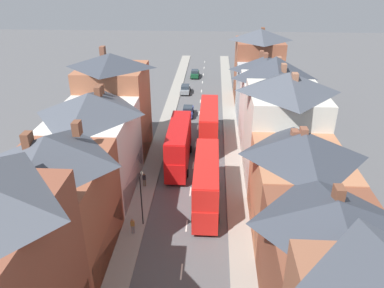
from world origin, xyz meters
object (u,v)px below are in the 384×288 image
(car_parked_left_a, at_px, (188,111))
(car_mid_black, at_px, (175,134))
(pedestrian_mid_left, at_px, (133,225))
(street_lamp, at_px, (141,196))
(double_decker_bus_far_approaching, at_px, (179,145))
(double_decker_bus_lead, at_px, (209,124))
(pedestrian_mid_right, at_px, (144,179))
(car_near_blue, at_px, (185,89))
(double_decker_bus_mid_street, at_px, (206,182))
(car_parked_left_b, at_px, (195,74))

(car_parked_left_a, height_order, car_mid_black, car_parked_left_a)
(pedestrian_mid_left, bearing_deg, street_lamp, 66.19)
(double_decker_bus_far_approaching, relative_size, car_parked_left_a, 2.74)
(street_lamp, bearing_deg, car_parked_left_a, 85.12)
(double_decker_bus_lead, xyz_separation_m, car_parked_left_a, (-3.59, 9.78, -1.97))
(car_parked_left_a, bearing_deg, car_mid_black, -98.00)
(pedestrian_mid_left, bearing_deg, pedestrian_mid_right, 92.30)
(car_parked_left_a, bearing_deg, pedestrian_mid_right, -98.92)
(car_near_blue, bearing_deg, pedestrian_mid_right, -93.65)
(double_decker_bus_lead, relative_size, double_decker_bus_mid_street, 1.00)
(double_decker_bus_mid_street, relative_size, double_decker_bus_far_approaching, 1.00)
(car_mid_black, xyz_separation_m, pedestrian_mid_right, (-2.16, -12.80, 0.23))
(double_decker_bus_mid_street, xyz_separation_m, pedestrian_mid_left, (-6.72, -5.13, -1.78))
(pedestrian_mid_left, xyz_separation_m, pedestrian_mid_right, (-0.33, 8.19, 0.00))
(double_decker_bus_lead, xyz_separation_m, double_decker_bus_far_approaching, (-3.60, -6.83, 0.00))
(double_decker_bus_mid_street, relative_size, car_mid_black, 2.66)
(car_mid_black, relative_size, pedestrian_mid_left, 2.52)
(car_mid_black, bearing_deg, double_decker_bus_far_approaching, -80.05)
(car_near_blue, bearing_deg, car_parked_left_a, -83.69)
(double_decker_bus_mid_street, height_order, car_mid_black, double_decker_bus_mid_street)
(double_decker_bus_lead, distance_m, double_decker_bus_far_approaching, 7.72)
(double_decker_bus_mid_street, relative_size, car_near_blue, 2.57)
(car_parked_left_b, distance_m, pedestrian_mid_left, 53.19)
(car_parked_left_b, height_order, pedestrian_mid_right, pedestrian_mid_right)
(car_near_blue, height_order, car_parked_left_a, car_parked_left_a)
(pedestrian_mid_right, bearing_deg, double_decker_bus_mid_street, -23.44)
(car_near_blue, distance_m, car_mid_black, 21.00)
(car_mid_black, bearing_deg, double_decker_bus_mid_street, -72.86)
(car_parked_left_b, distance_m, pedestrian_mid_right, 45.04)
(car_parked_left_a, bearing_deg, car_parked_left_b, 90.00)
(pedestrian_mid_left, distance_m, street_lamp, 2.78)
(car_parked_left_b, relative_size, street_lamp, 0.73)
(car_near_blue, relative_size, street_lamp, 0.77)
(car_mid_black, height_order, car_parked_left_b, car_parked_left_b)
(double_decker_bus_mid_street, distance_m, pedestrian_mid_right, 7.89)
(pedestrian_mid_right, bearing_deg, car_near_blue, 86.35)
(double_decker_bus_lead, xyz_separation_m, pedestrian_mid_left, (-6.72, -20.46, -1.78))
(car_parked_left_a, bearing_deg, double_decker_bus_mid_street, -81.86)
(car_near_blue, height_order, pedestrian_mid_left, pedestrian_mid_left)
(double_decker_bus_mid_street, distance_m, car_near_blue, 37.24)
(double_decker_bus_lead, height_order, car_near_blue, double_decker_bus_lead)
(double_decker_bus_lead, bearing_deg, car_parked_left_a, 110.16)
(pedestrian_mid_right, height_order, street_lamp, street_lamp)
(double_decker_bus_far_approaching, relative_size, car_mid_black, 2.66)
(pedestrian_mid_left, bearing_deg, car_parked_left_b, 86.63)
(pedestrian_mid_left, height_order, pedestrian_mid_right, same)
(double_decker_bus_mid_street, height_order, double_decker_bus_far_approaching, same)
(double_decker_bus_mid_street, xyz_separation_m, car_parked_left_a, (-3.59, 25.11, -1.97))
(car_near_blue, distance_m, car_parked_left_a, 11.82)
(car_near_blue, distance_m, car_parked_left_b, 11.18)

